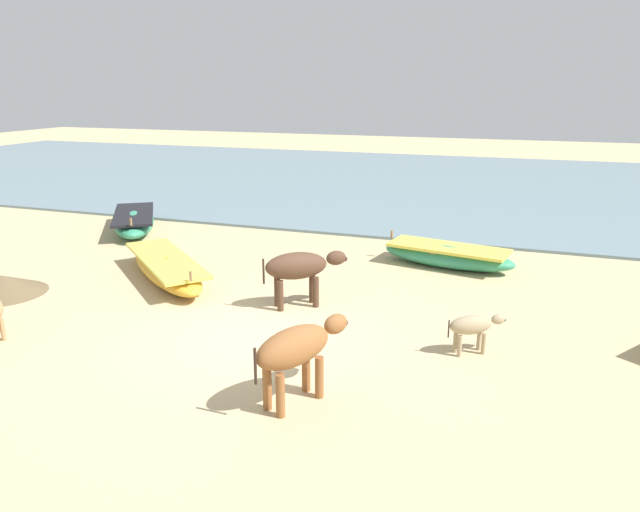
{
  "coord_description": "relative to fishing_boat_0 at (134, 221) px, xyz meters",
  "views": [
    {
      "loc": [
        4.05,
        -8.35,
        4.16
      ],
      "look_at": [
        0.08,
        3.13,
        0.6
      ],
      "focal_mm": 33.04,
      "sensor_mm": 36.0,
      "label": 1
    }
  ],
  "objects": [
    {
      "name": "ground",
      "position": [
        6.6,
        -5.77,
        -0.29
      ],
      "size": [
        80.0,
        80.0,
        0.0
      ],
      "primitive_type": "plane",
      "color": "tan"
    },
    {
      "name": "fishing_boat_4",
      "position": [
        3.39,
        -3.52,
        -0.03
      ],
      "size": [
        3.61,
        3.34,
        0.69
      ],
      "rotation": [
        0.0,
        0.0,
        5.56
      ],
      "color": "gold",
      "rests_on": "ground"
    },
    {
      "name": "sea_water",
      "position": [
        6.6,
        11.42,
        -0.25
      ],
      "size": [
        60.0,
        20.0,
        0.08
      ],
      "primitive_type": "cube",
      "color": "slate",
      "rests_on": "ground"
    },
    {
      "name": "cow_second_adult_dark",
      "position": [
        6.77,
        -4.1,
        0.49
      ],
      "size": [
        1.51,
        1.23,
        1.09
      ],
      "rotation": [
        0.0,
        0.0,
        0.62
      ],
      "color": "#4C3323",
      "rests_on": "ground"
    },
    {
      "name": "fishing_boat_1",
      "position": [
        9.15,
        -0.55,
        -0.02
      ],
      "size": [
        3.27,
        1.6,
        0.7
      ],
      "rotation": [
        0.0,
        0.0,
        2.95
      ],
      "color": "#338C66",
      "rests_on": "ground"
    },
    {
      "name": "cow_adult_brown",
      "position": [
        8.02,
        -7.46,
        0.49
      ],
      "size": [
        1.04,
        1.6,
        1.09
      ],
      "rotation": [
        0.0,
        0.0,
        1.11
      ],
      "color": "brown",
      "rests_on": "ground"
    },
    {
      "name": "calf_near_dun",
      "position": [
        10.12,
        -5.14,
        0.17
      ],
      "size": [
        0.92,
        0.68,
        0.64
      ],
      "rotation": [
        0.0,
        0.0,
        0.56
      ],
      "color": "tan",
      "rests_on": "ground"
    },
    {
      "name": "fishing_boat_0",
      "position": [
        0.0,
        0.0,
        0.0
      ],
      "size": [
        2.92,
        3.59,
        0.74
      ],
      "rotation": [
        0.0,
        0.0,
        5.31
      ],
      "color": "#338C66",
      "rests_on": "ground"
    },
    {
      "name": "debris_pile_0",
      "position": [
        0.72,
        -5.43,
        -0.1
      ],
      "size": [
        2.14,
        2.14,
        0.39
      ],
      "primitive_type": "cone",
      "rotation": [
        0.0,
        0.0,
        4.99
      ],
      "color": "brown",
      "rests_on": "ground"
    }
  ]
}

